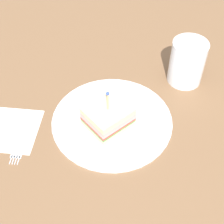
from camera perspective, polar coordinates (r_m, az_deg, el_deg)
name	(u,v)px	position (r cm, az deg, el deg)	size (l,w,h in cm)	color
ground_plane	(112,124)	(69.87, 0.00, -2.18)	(115.64, 115.64, 2.00)	brown
plate	(112,120)	(68.72, 0.00, -1.39)	(25.21, 25.21, 0.99)	white
sandwich_half_center	(108,117)	(65.68, -0.70, -0.80)	(11.21, 11.02, 9.12)	beige
drink_glass	(187,64)	(77.06, 12.84, 8.08)	(7.89, 7.89, 10.35)	silver
napkin	(13,130)	(70.64, -16.86, -2.94)	(11.62, 10.46, 0.15)	white
fork	(20,144)	(67.70, -15.73, -5.44)	(2.78, 11.97, 0.35)	silver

